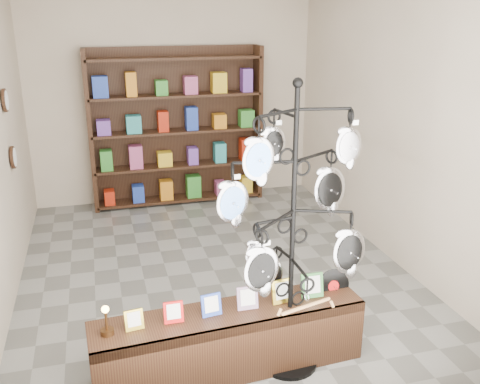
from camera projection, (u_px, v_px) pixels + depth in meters
name	position (u px, v px, depth m)	size (l,w,h in m)	color
ground	(214.00, 270.00, 5.78)	(5.00, 5.00, 0.00)	slate
room_envelope	(211.00, 99.00, 5.18)	(5.00, 5.00, 5.00)	beige
display_tree	(293.00, 211.00, 3.85)	(1.16, 1.09, 2.26)	black
front_shelf	(230.00, 340.00, 4.13)	(2.12, 0.56, 0.74)	black
back_shelving	(177.00, 132.00, 7.54)	(2.42, 0.36, 2.20)	black
wall_clocks	(9.00, 129.00, 5.53)	(0.03, 0.24, 0.84)	black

